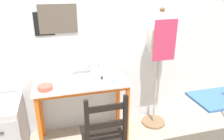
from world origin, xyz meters
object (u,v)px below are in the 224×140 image
Objects in this scene: fabric_bowl at (45,87)px; dress_form at (160,43)px; filing_cabinet at (6,129)px; wooden_chair at (104,137)px; thread_spool_near_machine at (102,78)px; sewing_machine at (85,69)px; scissors at (117,82)px.

fabric_bowl is 0.10× the size of dress_form.
dress_form is (1.84, 0.08, 0.83)m from filing_cabinet.
dress_form is (0.86, 0.65, 0.71)m from wooden_chair.
fabric_bowl is 1.42m from dress_form.
wooden_chair is at bearing -101.56° from thread_spool_near_machine.
scissors is (0.33, -0.16, -0.13)m from sewing_machine.
sewing_machine is 0.95m from dress_form.
dress_form is at bearing 16.08° from scissors.
dress_form reaches higher than scissors.
wooden_chair is 1.49× the size of filing_cabinet.
sewing_machine is 0.22× the size of dress_form.
sewing_machine is 0.37× the size of wooden_chair.
thread_spool_near_machine is at bearing 9.80° from fabric_bowl.
sewing_machine is at bearing 4.58° from filing_cabinet.
wooden_chair reaches higher than fabric_bowl.
sewing_machine is at bearing -179.42° from dress_form.
sewing_machine is at bearing 154.37° from scissors.
scissors is at bearing -0.87° from fabric_bowl.
fabric_bowl reaches higher than scissors.
wooden_chair reaches higher than filing_cabinet.
scissors is at bearing -163.92° from dress_form.
thread_spool_near_machine is at bearing 1.78° from filing_cabinet.
fabric_bowl is 0.17× the size of wooden_chair.
filing_cabinet is at bearing -178.22° from thread_spool_near_machine.
fabric_bowl is at bearing -173.41° from dress_form.
thread_spool_near_machine is at bearing -11.81° from sewing_machine.
wooden_chair is at bearing -30.06° from filing_cabinet.
sewing_machine is at bearing 95.71° from wooden_chair.
sewing_machine reaches higher than thread_spool_near_machine.
scissors is 0.72m from dress_form.
scissors is (0.78, -0.01, -0.02)m from fabric_bowl.
thread_spool_near_machine is 0.04× the size of wooden_chair.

